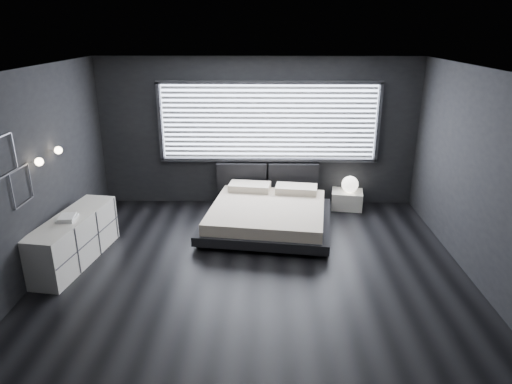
{
  "coord_description": "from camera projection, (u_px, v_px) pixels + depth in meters",
  "views": [
    {
      "loc": [
        0.13,
        -5.73,
        3.31
      ],
      "look_at": [
        0.0,
        0.85,
        0.9
      ],
      "focal_mm": 32.0,
      "sensor_mm": 36.0,
      "label": 1
    }
  ],
  "objects": [
    {
      "name": "book_stack",
      "position": [
        67.0,
        218.0,
        6.46
      ],
      "size": [
        0.26,
        0.34,
        0.06
      ],
      "color": "white",
      "rests_on": "dresser"
    },
    {
      "name": "sconce_near",
      "position": [
        39.0,
        162.0,
        6.08
      ],
      "size": [
        0.18,
        0.11,
        0.11
      ],
      "color": "silver",
      "rests_on": "ground"
    },
    {
      "name": "headboard",
      "position": [
        267.0,
        176.0,
        8.8
      ],
      "size": [
        1.96,
        0.16,
        0.52
      ],
      "color": "black",
      "rests_on": "ground"
    },
    {
      "name": "wall_art_upper",
      "position": [
        4.0,
        156.0,
        5.43
      ],
      "size": [
        0.01,
        0.48,
        0.48
      ],
      "color": "#47474C",
      "rests_on": "ground"
    },
    {
      "name": "sconce_far",
      "position": [
        58.0,
        150.0,
        6.64
      ],
      "size": [
        0.18,
        0.11,
        0.11
      ],
      "color": "silver",
      "rests_on": "ground"
    },
    {
      "name": "room",
      "position": [
        255.0,
        179.0,
        6.04
      ],
      "size": [
        6.04,
        6.0,
        2.8
      ],
      "color": "black",
      "rests_on": "ground"
    },
    {
      "name": "dresser",
      "position": [
        75.0,
        239.0,
        6.69
      ],
      "size": [
        0.75,
        1.84,
        0.72
      ],
      "color": "white",
      "rests_on": "ground"
    },
    {
      "name": "window",
      "position": [
        269.0,
        122.0,
        8.5
      ],
      "size": [
        4.14,
        0.09,
        1.52
      ],
      "color": "white",
      "rests_on": "ground"
    },
    {
      "name": "wall_art_lower",
      "position": [
        22.0,
        186.0,
        5.82
      ],
      "size": [
        0.01,
        0.48,
        0.48
      ],
      "color": "#47474C",
      "rests_on": "ground"
    },
    {
      "name": "orb_lamp",
      "position": [
        350.0,
        184.0,
        8.6
      ],
      "size": [
        0.31,
        0.31,
        0.31
      ],
      "primitive_type": "sphere",
      "color": "white",
      "rests_on": "nightstand"
    },
    {
      "name": "bed",
      "position": [
        268.0,
        214.0,
        7.84
      ],
      "size": [
        2.37,
        2.29,
        0.55
      ],
      "color": "black",
      "rests_on": "ground"
    },
    {
      "name": "nightstand",
      "position": [
        347.0,
        199.0,
        8.75
      ],
      "size": [
        0.64,
        0.56,
        0.34
      ],
      "primitive_type": "cube",
      "rotation": [
        0.0,
        0.0,
        -0.16
      ],
      "color": "white",
      "rests_on": "ground"
    }
  ]
}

